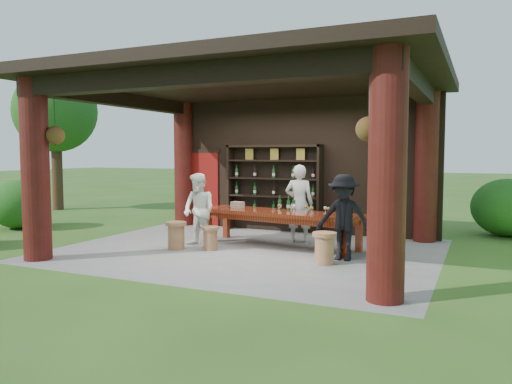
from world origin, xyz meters
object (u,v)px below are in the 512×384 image
at_px(wine_shelf, 274,188).
at_px(tasting_table, 280,217).
at_px(stool_near_right, 324,247).
at_px(stool_near_left, 210,238).
at_px(guest_woman, 199,210).
at_px(guest_man, 343,217).
at_px(host, 299,203).
at_px(stool_far_left, 176,235).
at_px(napkin_basket, 238,205).

distance_m(wine_shelf, tasting_table, 2.11).
bearing_deg(stool_near_right, stool_near_left, 173.21).
bearing_deg(guest_woman, stool_near_left, -15.19).
bearing_deg(guest_man, host, 135.15).
bearing_deg(wine_shelf, stool_far_left, -107.05).
height_order(wine_shelf, napkin_basket, wine_shelf).
height_order(stool_near_left, napkin_basket, napkin_basket).
xyz_separation_m(stool_far_left, napkin_basket, (0.75, 1.30, 0.52)).
bearing_deg(tasting_table, guest_woman, -156.68).
bearing_deg(stool_near_right, tasting_table, 138.05).
xyz_separation_m(wine_shelf, tasting_table, (0.90, -1.85, -0.45)).
distance_m(guest_woman, guest_man, 3.10).
height_order(stool_near_right, stool_far_left, stool_near_right).
relative_size(wine_shelf, napkin_basket, 9.46).
bearing_deg(guest_man, guest_woman, -179.46).
bearing_deg(stool_near_left, host, 50.65).
distance_m(stool_near_left, host, 2.17).
distance_m(stool_near_left, guest_woman, 0.70).
bearing_deg(stool_near_right, guest_man, 64.74).
relative_size(stool_near_left, guest_man, 0.30).
xyz_separation_m(stool_near_left, guest_woman, (-0.40, 0.23, 0.52)).
relative_size(stool_far_left, host, 0.33).
height_order(stool_near_left, stool_far_left, stool_far_left).
xyz_separation_m(wine_shelf, stool_near_right, (2.23, -3.05, -0.79)).
height_order(stool_near_left, guest_woman, guest_woman).
distance_m(tasting_table, stool_near_right, 1.82).
relative_size(host, napkin_basket, 6.58).
distance_m(stool_far_left, guest_man, 3.42).
xyz_separation_m(wine_shelf, guest_woman, (-0.65, -2.52, -0.32)).
bearing_deg(stool_near_right, napkin_basket, 150.26).
bearing_deg(tasting_table, napkin_basket, 170.79).
relative_size(guest_man, napkin_basket, 6.05).
relative_size(host, guest_woman, 1.11).
bearing_deg(stool_near_left, stool_near_right, -6.79).
relative_size(stool_near_right, guest_woman, 0.36).
distance_m(host, guest_woman, 2.21).
height_order(wine_shelf, tasting_table, wine_shelf).
bearing_deg(guest_woman, stool_far_left, -104.85).
bearing_deg(napkin_basket, stool_far_left, -119.84).
relative_size(wine_shelf, stool_near_left, 5.18).
xyz_separation_m(host, guest_man, (1.37, -1.45, -0.07)).
bearing_deg(wine_shelf, host, -46.54).
distance_m(host, napkin_basket, 1.36).
xyz_separation_m(tasting_table, host, (0.18, 0.71, 0.22)).
xyz_separation_m(stool_near_left, stool_near_right, (2.47, -0.29, 0.05)).
bearing_deg(stool_near_left, napkin_basket, 85.84).
distance_m(stool_near_right, stool_far_left, 3.15).
bearing_deg(stool_far_left, tasting_table, 31.96).
xyz_separation_m(tasting_table, stool_near_right, (1.33, -1.20, -0.34)).
relative_size(guest_woman, guest_man, 0.98).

